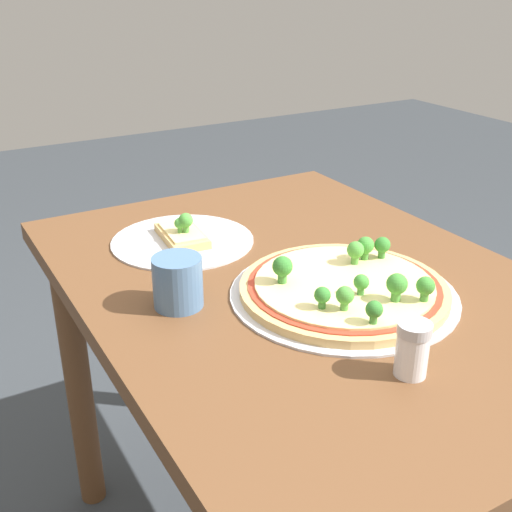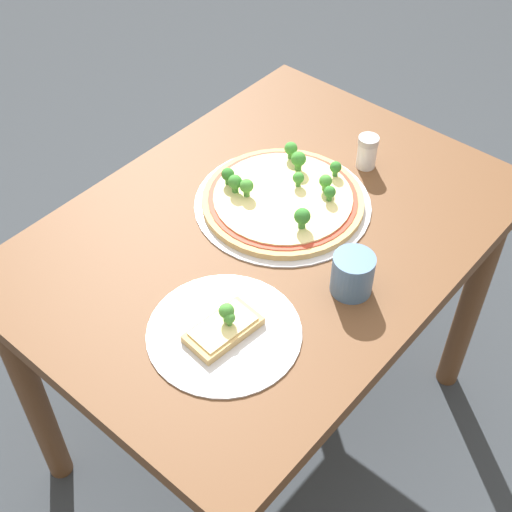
# 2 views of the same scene
# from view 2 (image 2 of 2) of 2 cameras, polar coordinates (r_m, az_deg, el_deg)

# --- Properties ---
(ground_plane) EXTENTS (8.00, 8.00, 0.00)m
(ground_plane) POSITION_cam_2_polar(r_m,az_deg,el_deg) (2.03, 0.62, -13.00)
(ground_plane) COLOR #33383D
(dining_table) EXTENTS (1.03, 0.74, 0.73)m
(dining_table) POSITION_cam_2_polar(r_m,az_deg,el_deg) (1.53, 0.80, -0.90)
(dining_table) COLOR brown
(dining_table) RESTS_ON ground_plane
(pizza_tray_whole) EXTENTS (0.37, 0.37, 0.07)m
(pizza_tray_whole) POSITION_cam_2_polar(r_m,az_deg,el_deg) (1.50, 2.18, 4.61)
(pizza_tray_whole) COLOR silver
(pizza_tray_whole) RESTS_ON dining_table
(pizza_tray_slice) EXTENTS (0.28, 0.28, 0.06)m
(pizza_tray_slice) POSITION_cam_2_polar(r_m,az_deg,el_deg) (1.26, -2.57, -5.94)
(pizza_tray_slice) COLOR silver
(pizza_tray_slice) RESTS_ON dining_table
(drinking_cup) EXTENTS (0.08, 0.08, 0.08)m
(drinking_cup) POSITION_cam_2_polar(r_m,az_deg,el_deg) (1.32, 7.73, -1.44)
(drinking_cup) COLOR #4C7099
(drinking_cup) RESTS_ON dining_table
(condiment_shaker) EXTENTS (0.05, 0.05, 0.08)m
(condiment_shaker) POSITION_cam_2_polar(r_m,az_deg,el_deg) (1.60, 8.88, 8.25)
(condiment_shaker) COLOR silver
(condiment_shaker) RESTS_ON dining_table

